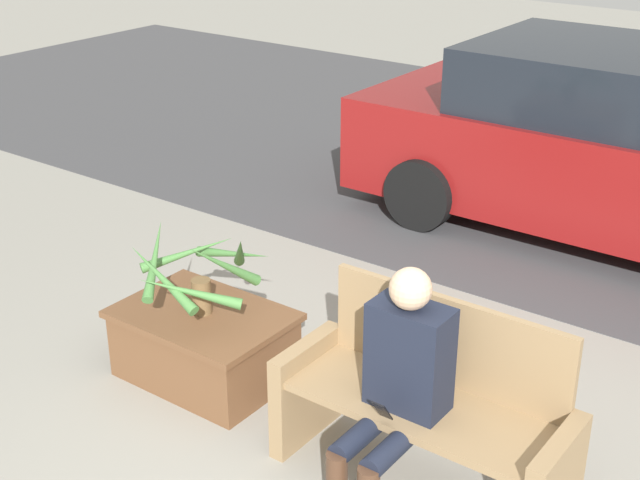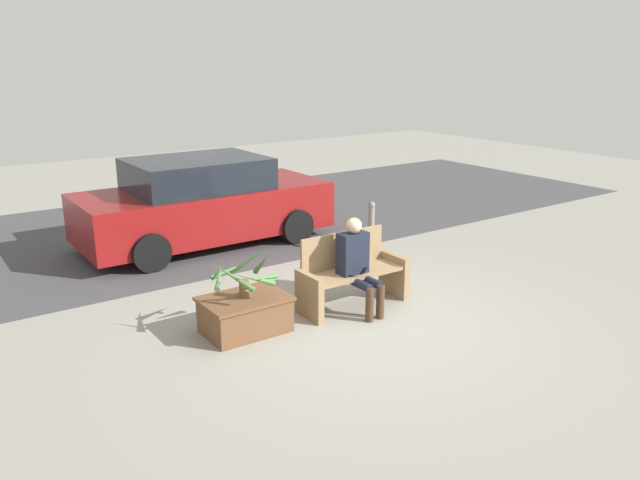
% 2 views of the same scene
% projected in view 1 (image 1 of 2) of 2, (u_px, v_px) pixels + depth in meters
% --- Properties ---
extents(bench, '(1.49, 0.54, 0.96)m').
position_uv_depth(bench, '(427.00, 408.00, 4.38)').
color(bench, '#8C704C').
rests_on(bench, ground_plane).
extents(person_seated, '(0.39, 0.63, 1.23)m').
position_uv_depth(person_seated, '(398.00, 380.00, 4.17)').
color(person_seated, black).
rests_on(person_seated, ground_plane).
extents(planter_box, '(1.01, 0.71, 0.44)m').
position_uv_depth(planter_box, '(204.00, 342.00, 5.34)').
color(planter_box, brown).
rests_on(planter_box, ground_plane).
extents(potted_plant, '(0.84, 0.84, 0.59)m').
position_uv_depth(potted_plant, '(199.00, 269.00, 5.12)').
color(potted_plant, brown).
rests_on(potted_plant, planter_box).
extents(parked_car, '(4.28, 1.98, 1.52)m').
position_uv_depth(parked_car, '(618.00, 146.00, 7.19)').
color(parked_car, maroon).
rests_on(parked_car, ground_plane).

